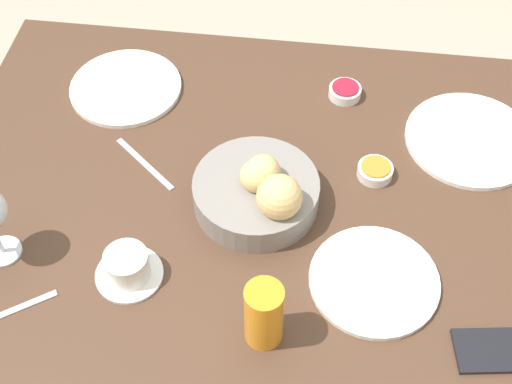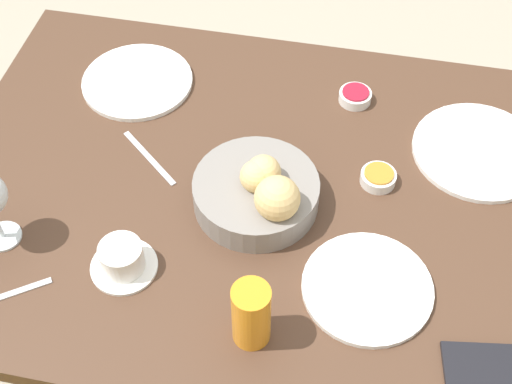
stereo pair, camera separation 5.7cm
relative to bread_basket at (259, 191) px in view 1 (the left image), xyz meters
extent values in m
plane|color=#A89E89|center=(-0.04, -0.03, -0.75)|extent=(10.00, 10.00, 0.00)
cube|color=#4C3323|center=(-0.04, -0.03, -0.06)|extent=(1.27, 0.86, 0.03)
cube|color=#4C3323|center=(0.55, -0.41, -0.41)|extent=(0.06, 0.06, 0.68)
cylinder|color=gray|center=(0.01, -0.01, -0.01)|extent=(0.22, 0.22, 0.05)
sphere|color=#DBB775|center=(0.01, -0.01, 0.03)|extent=(0.06, 0.06, 0.06)
sphere|color=#DBB775|center=(-0.04, 0.04, 0.04)|extent=(0.08, 0.08, 0.08)
sphere|color=#DBB775|center=(0.00, -0.02, 0.03)|extent=(0.06, 0.06, 0.06)
cylinder|color=white|center=(-0.39, -0.21, -0.03)|extent=(0.25, 0.25, 0.01)
cylinder|color=white|center=(0.31, -0.27, -0.03)|extent=(0.23, 0.23, 0.01)
cylinder|color=white|center=(-0.21, 0.14, -0.03)|extent=(0.22, 0.22, 0.01)
cylinder|color=orange|center=(-0.04, 0.25, 0.02)|extent=(0.06, 0.06, 0.13)
cylinder|color=silver|center=(0.42, 0.16, -0.04)|extent=(0.06, 0.06, 0.00)
cylinder|color=white|center=(0.20, 0.18, -0.04)|extent=(0.11, 0.11, 0.01)
cylinder|color=white|center=(0.20, 0.18, -0.01)|extent=(0.07, 0.07, 0.05)
cylinder|color=white|center=(-0.14, -0.30, -0.03)|extent=(0.07, 0.07, 0.02)
cylinder|color=#A3192D|center=(-0.14, -0.30, -0.02)|extent=(0.05, 0.05, 0.00)
cylinder|color=white|center=(-0.20, -0.10, -0.03)|extent=(0.07, 0.07, 0.02)
cylinder|color=#C67F28|center=(-0.20, -0.10, -0.02)|extent=(0.05, 0.05, 0.00)
cube|color=#B7B7BC|center=(0.23, -0.07, -0.04)|extent=(0.13, 0.12, 0.00)
cube|color=#B7B7BC|center=(0.36, 0.26, -0.04)|extent=(0.11, 0.08, 0.00)
cube|color=black|center=(-0.41, 0.24, -0.04)|extent=(0.16, 0.10, 0.01)
camera|label=1|loc=(-0.09, 0.78, 0.97)|focal=50.00mm
camera|label=2|loc=(-0.15, 0.77, 0.97)|focal=50.00mm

